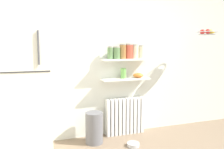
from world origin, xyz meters
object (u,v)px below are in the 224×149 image
(storage_jar_4, at_px, (135,52))
(hanging_fruit_basket, at_px, (207,32))
(shelf_bowl, at_px, (138,75))
(storage_jar_3, at_px, (129,51))
(radiator, at_px, (125,116))
(storage_jar_2, at_px, (123,51))
(storage_jar_5, at_px, (141,52))
(storage_jar_1, at_px, (117,53))
(vase, at_px, (123,73))
(pet_food_bowl, at_px, (133,145))
(refrigerator, at_px, (21,89))
(storage_jar_0, at_px, (110,53))
(trash_bin, at_px, (94,128))

(storage_jar_4, bearing_deg, hanging_fruit_basket, -15.62)
(storage_jar_4, bearing_deg, shelf_bowl, 0.00)
(storage_jar_3, bearing_deg, radiator, 150.81)
(storage_jar_2, bearing_deg, storage_jar_5, 0.00)
(storage_jar_2, bearing_deg, storage_jar_4, 0.00)
(storage_jar_1, height_order, storage_jar_4, storage_jar_4)
(vase, distance_m, pet_food_bowl, 1.10)
(hanging_fruit_basket, bearing_deg, pet_food_bowl, -174.06)
(storage_jar_3, bearing_deg, storage_jar_5, 0.00)
(refrigerator, relative_size, storage_jar_0, 9.12)
(radiator, relative_size, shelf_bowl, 3.74)
(vase, relative_size, hanging_fruit_basket, 0.51)
(radiator, relative_size, storage_jar_4, 2.82)
(radiator, relative_size, storage_jar_0, 3.26)
(refrigerator, distance_m, radiator, 1.70)
(storage_jar_3, bearing_deg, storage_jar_2, 180.00)
(storage_jar_3, distance_m, storage_jar_4, 0.11)
(storage_jar_5, relative_size, hanging_fruit_basket, 0.66)
(storage_jar_0, distance_m, trash_bin, 1.17)
(storage_jar_5, relative_size, vase, 1.31)
(storage_jar_1, bearing_deg, trash_bin, -158.88)
(storage_jar_3, bearing_deg, storage_jar_1, 180.00)
(radiator, height_order, storage_jar_1, storage_jar_1)
(storage_jar_0, relative_size, storage_jar_1, 1.02)
(storage_jar_2, relative_size, storage_jar_3, 1.00)
(storage_jar_5, distance_m, pet_food_bowl, 1.45)
(radiator, xyz_separation_m, storage_jar_5, (0.27, -0.03, 1.06))
(storage_jar_1, relative_size, storage_jar_3, 0.82)
(storage_jar_2, xyz_separation_m, storage_jar_3, (0.11, 0.00, -0.00))
(storage_jar_5, height_order, pet_food_bowl, storage_jar_5)
(storage_jar_1, xyz_separation_m, storage_jar_5, (0.43, 0.00, 0.01))
(storage_jar_5, bearing_deg, vase, -180.00)
(radiator, bearing_deg, storage_jar_0, -173.63)
(vase, bearing_deg, pet_food_bowl, -92.58)
(pet_food_bowl, bearing_deg, vase, 87.42)
(storage_jar_3, distance_m, hanging_fruit_basket, 1.31)
(shelf_bowl, bearing_deg, trash_bin, -168.61)
(pet_food_bowl, bearing_deg, shelf_bowl, 58.26)
(vase, bearing_deg, storage_jar_3, 0.00)
(storage_jar_4, distance_m, storage_jar_5, 0.11)
(pet_food_bowl, bearing_deg, storage_jar_4, 63.75)
(storage_jar_0, xyz_separation_m, storage_jar_2, (0.21, -0.00, 0.02))
(storage_jar_3, bearing_deg, storage_jar_0, 180.00)
(shelf_bowl, bearing_deg, storage_jar_4, 180.00)
(storage_jar_4, xyz_separation_m, shelf_bowl, (0.06, 0.00, -0.39))
(storage_jar_1, bearing_deg, storage_jar_5, 0.00)
(refrigerator, distance_m, storage_jar_3, 1.70)
(shelf_bowl, height_order, trash_bin, shelf_bowl)
(storage_jar_3, bearing_deg, trash_bin, -165.73)
(storage_jar_1, distance_m, pet_food_bowl, 1.41)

